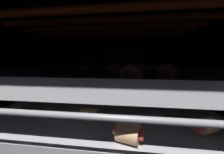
% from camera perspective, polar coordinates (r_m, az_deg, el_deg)
% --- Properties ---
extents(ground_plane, '(0.62, 0.52, 0.01)m').
position_cam_1_polar(ground_plane, '(0.42, -1.85, -30.72)').
color(ground_plane, black).
extents(oven_wall_back, '(0.62, 0.01, 0.37)m').
position_cam_1_polar(oven_wall_back, '(0.58, 1.89, 1.02)').
color(oven_wall_back, black).
rests_on(oven_wall_back, ground_plane).
extents(oven_wall_left, '(0.01, 0.50, 0.37)m').
position_cam_1_polar(oven_wall_left, '(0.48, -40.29, -2.39)').
color(oven_wall_left, black).
rests_on(oven_wall_left, ground_plane).
extents(oven_ceiling, '(0.62, 0.52, 0.01)m').
position_cam_1_polar(oven_ceiling, '(0.35, -2.18, 28.04)').
color(oven_ceiling, black).
extents(heating_element, '(0.48, 0.23, 0.02)m').
position_cam_1_polar(heating_element, '(0.34, -2.15, 22.87)').
color(heating_element, '#F25919').
extents(oven_rack_lower, '(0.57, 0.49, 0.01)m').
position_cam_1_polar(oven_rack_lower, '(0.35, -1.95, -15.10)').
color(oven_rack_lower, slate).
extents(baking_tray_lower, '(0.50, 0.38, 0.02)m').
position_cam_1_polar(baking_tray_lower, '(0.35, -1.95, -13.75)').
color(baking_tray_lower, gray).
rests_on(baking_tray_lower, oven_rack_lower).
extents(pig_in_blanket_lower_0, '(0.05, 0.04, 0.03)m').
position_cam_1_polar(pig_in_blanket_lower_0, '(0.21, 7.66, -24.42)').
color(pig_in_blanket_lower_0, tan).
rests_on(pig_in_blanket_lower_0, baking_tray_lower).
extents(pig_in_blanket_lower_1, '(0.05, 0.04, 0.03)m').
position_cam_1_polar(pig_in_blanket_lower_1, '(0.55, -20.63, -4.28)').
color(pig_in_blanket_lower_1, tan).
rests_on(pig_in_blanket_lower_1, baking_tray_lower).
extents(pig_in_blanket_lower_2, '(0.04, 0.05, 0.03)m').
position_cam_1_polar(pig_in_blanket_lower_2, '(0.40, 0.17, -8.17)').
color(pig_in_blanket_lower_2, tan).
rests_on(pig_in_blanket_lower_2, baking_tray_lower).
extents(pig_in_blanket_lower_3, '(0.05, 0.03, 0.02)m').
position_cam_1_polar(pig_in_blanket_lower_3, '(0.45, -1.47, -6.60)').
color(pig_in_blanket_lower_3, tan).
rests_on(pig_in_blanket_lower_3, baking_tray_lower).
extents(pig_in_blanket_lower_4, '(0.05, 0.04, 0.03)m').
position_cam_1_polar(pig_in_blanket_lower_4, '(0.28, 38.04, -17.75)').
color(pig_in_blanket_lower_4, tan).
rests_on(pig_in_blanket_lower_4, baking_tray_lower).
extents(pig_in_blanket_lower_5, '(0.06, 0.04, 0.03)m').
position_cam_1_polar(pig_in_blanket_lower_5, '(0.43, -7.62, -7.33)').
color(pig_in_blanket_lower_5, tan).
rests_on(pig_in_blanket_lower_5, baking_tray_lower).
extents(pig_in_blanket_lower_6, '(0.06, 0.03, 0.03)m').
position_cam_1_polar(pig_in_blanket_lower_6, '(0.28, -10.38, -16.73)').
color(pig_in_blanket_lower_6, tan).
rests_on(pig_in_blanket_lower_6, baking_tray_lower).
extents(pig_in_blanket_lower_7, '(0.05, 0.05, 0.03)m').
position_cam_1_polar(pig_in_blanket_lower_7, '(0.50, -3.28, -4.82)').
color(pig_in_blanket_lower_7, tan).
rests_on(pig_in_blanket_lower_7, baking_tray_lower).
extents(pig_in_blanket_lower_8, '(0.05, 0.05, 0.03)m').
position_cam_1_polar(pig_in_blanket_lower_8, '(0.48, 22.05, -5.87)').
color(pig_in_blanket_lower_8, tan).
rests_on(pig_in_blanket_lower_8, baking_tray_lower).
extents(pig_in_blanket_lower_9, '(0.05, 0.04, 0.03)m').
position_cam_1_polar(pig_in_blanket_lower_9, '(0.46, -25.52, -7.02)').
color(pig_in_blanket_lower_9, tan).
rests_on(pig_in_blanket_lower_9, baking_tray_lower).
extents(oven_rack_upper, '(0.57, 0.49, 0.01)m').
position_cam_1_polar(oven_rack_upper, '(0.33, -2.02, -1.62)').
color(oven_rack_upper, slate).
extents(baking_tray_upper, '(0.50, 0.38, 0.03)m').
position_cam_1_polar(baking_tray_upper, '(0.33, -2.03, 0.30)').
color(baking_tray_upper, silver).
rests_on(baking_tray_upper, oven_rack_upper).
extents(pig_in_blanket_upper_0, '(0.06, 0.04, 0.03)m').
position_cam_1_polar(pig_in_blanket_upper_0, '(0.42, -11.92, 4.66)').
color(pig_in_blanket_upper_0, tan).
rests_on(pig_in_blanket_upper_0, baking_tray_upper).
extents(pig_in_blanket_upper_1, '(0.04, 0.05, 0.03)m').
position_cam_1_polar(pig_in_blanket_upper_1, '(0.20, 9.77, 1.12)').
color(pig_in_blanket_upper_1, tan).
rests_on(pig_in_blanket_upper_1, baking_tray_upper).
extents(pig_in_blanket_upper_2, '(0.05, 0.04, 0.03)m').
position_cam_1_polar(pig_in_blanket_upper_2, '(0.29, 10.95, 2.85)').
color(pig_in_blanket_upper_2, tan).
rests_on(pig_in_blanket_upper_2, baking_tray_upper).
extents(pig_in_blanket_upper_3, '(0.06, 0.03, 0.03)m').
position_cam_1_polar(pig_in_blanket_upper_3, '(0.35, 1.13, 3.94)').
color(pig_in_blanket_upper_3, tan).
rests_on(pig_in_blanket_upper_3, baking_tray_upper).
extents(pig_in_blanket_upper_4, '(0.05, 0.05, 0.03)m').
position_cam_1_polar(pig_in_blanket_upper_4, '(0.26, 25.01, 2.04)').
color(pig_in_blanket_upper_4, tan).
rests_on(pig_in_blanket_upper_4, baking_tray_upper).
extents(pig_in_blanket_upper_5, '(0.04, 0.05, 0.03)m').
position_cam_1_polar(pig_in_blanket_upper_5, '(0.47, -14.23, 4.65)').
color(pig_in_blanket_upper_5, tan).
rests_on(pig_in_blanket_upper_5, baking_tray_upper).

